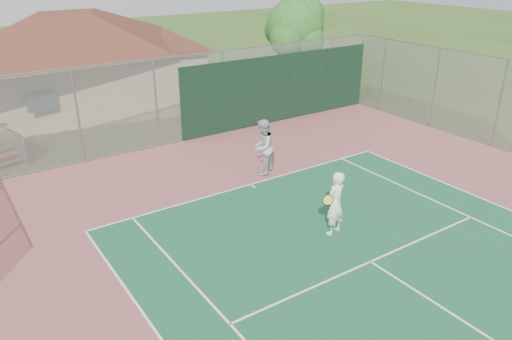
% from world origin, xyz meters
% --- Properties ---
extents(back_fence, '(20.08, 0.11, 3.53)m').
position_xyz_m(back_fence, '(2.11, 16.98, 1.67)').
color(back_fence, gray).
rests_on(back_fence, ground).
extents(side_fence_right, '(0.08, 9.00, 3.50)m').
position_xyz_m(side_fence_right, '(10.00, 12.50, 1.75)').
color(side_fence_right, gray).
rests_on(side_fence_right, ground).
extents(clubhouse, '(13.68, 10.19, 5.42)m').
position_xyz_m(clubhouse, '(-2.10, 24.65, 2.75)').
color(clubhouse, tan).
rests_on(clubhouse, ground).
extents(tree, '(3.68, 3.48, 5.13)m').
position_xyz_m(tree, '(9.01, 21.04, 3.37)').
color(tree, '#362013').
rests_on(tree, ground).
extents(player_white_front, '(1.09, 0.72, 1.82)m').
position_xyz_m(player_white_front, '(0.17, 7.99, 0.91)').
color(player_white_front, white).
rests_on(player_white_front, ground).
extents(player_grey_back, '(1.21, 1.15, 1.96)m').
position_xyz_m(player_grey_back, '(0.87, 12.43, 0.98)').
color(player_grey_back, '#AFB2B5').
rests_on(player_grey_back, ground).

